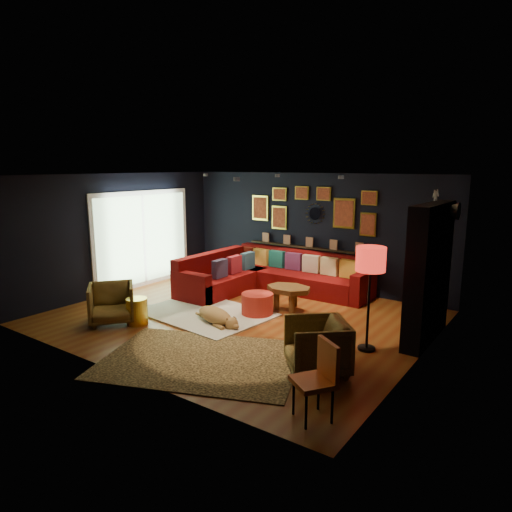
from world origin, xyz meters
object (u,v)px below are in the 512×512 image
Objects in this scene: armchair_right at (317,343)px; coffee_table at (289,291)px; sectional at (266,277)px; floor_lamp at (371,264)px; gold_stool at (137,311)px; orange_chair at (319,374)px; pouf at (257,304)px; armchair_left at (111,302)px; dog at (215,312)px.

coffee_table is at bearing 177.65° from armchair_right.
sectional is 2.13× the size of floor_lamp.
coffee_table reaches higher than gold_stool.
sectional is 3.77m from floor_lamp.
floor_lamp is (-0.29, 2.14, 0.82)m from orange_chair.
armchair_right is 3.50m from gold_stool.
armchair_right reaches higher than gold_stool.
pouf is 0.74× the size of armchair_right.
sectional is 5.74× the size of pouf.
coffee_table is 1.21× the size of armchair_left.
pouf is at bearing -6.83° from armchair_left.
armchair_right is 2.49m from dog.
sectional is at bearing 78.18° from gold_stool.
sectional is at bearing 117.69° from dog.
floor_lamp reaches higher than pouf.
orange_chair is at bearing -82.21° from floor_lamp.
coffee_table is 1.54m from dog.
gold_stool is at bearing -161.62° from floor_lamp.
armchair_right is at bearing -36.09° from pouf.
dog is (-2.38, 0.67, -0.20)m from armchair_right.
sectional is at bearing 21.16° from armchair_left.
floor_lamp is (2.30, -0.37, 1.12)m from pouf.
gold_stool is at bearing -132.17° from pouf.
armchair_right reaches higher than armchair_left.
armchair_right is at bearing -103.88° from floor_lamp.
pouf is at bearing 47.83° from gold_stool.
orange_chair reaches higher than pouf.
armchair_right is (2.84, -2.97, 0.08)m from sectional.
orange_chair reaches higher than sectional.
dog is at bearing -170.68° from floor_lamp.
sectional is 1.70m from pouf.
dog is at bearing -147.72° from armchair_right.
pouf is 2.51m from armchair_right.
dog is at bearing 36.37° from gold_stool.
armchair_right is 0.68× the size of dog.
sectional is at bearing -178.21° from armchair_right.
floor_lamp is 1.34× the size of dog.
orange_chair is (4.48, -0.68, 0.13)m from armchair_left.
floor_lamp is (0.27, 1.11, 0.94)m from armchair_right.
dog is at bearing -175.63° from orange_chair.
armchair_right reaches higher than coffee_table.
floor_lamp is at bearing -9.06° from pouf.
sectional is 3.62× the size of coffee_table.
armchair_left reaches higher than pouf.
sectional is at bearing 118.63° from pouf.
armchair_right is 1.72× the size of gold_stool.
coffee_table is at bearing 160.64° from orange_chair.
dog is (1.11, 0.81, -0.03)m from gold_stool.
orange_chair is at bearing -13.50° from dog.
armchair_right is at bearing 0.68° from dog.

